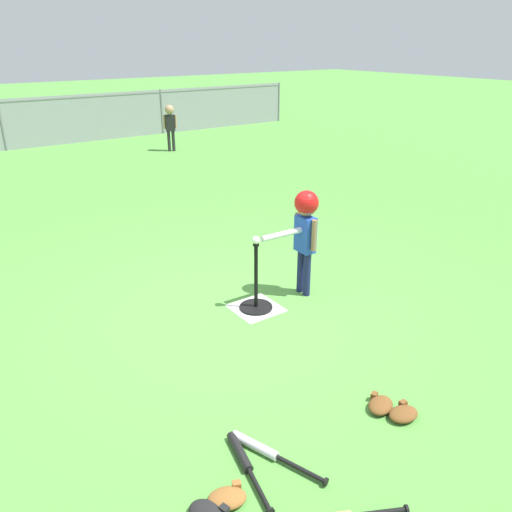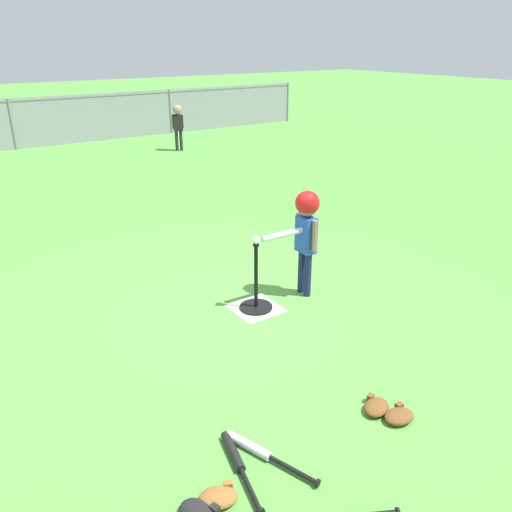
{
  "view_description": "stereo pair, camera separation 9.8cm",
  "coord_description": "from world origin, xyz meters",
  "views": [
    {
      "loc": [
        -2.23,
        -3.55,
        2.41
      ],
      "look_at": [
        0.31,
        0.01,
        0.55
      ],
      "focal_mm": 36.06,
      "sensor_mm": 36.0,
      "label": 1
    },
    {
      "loc": [
        -2.15,
        -3.61,
        2.41
      ],
      "look_at": [
        0.31,
        0.01,
        0.55
      ],
      "focal_mm": 36.06,
      "sensor_mm": 36.0,
      "label": 2
    }
  ],
  "objects": [
    {
      "name": "ground_plane",
      "position": [
        0.0,
        0.0,
        0.0
      ],
      "size": [
        60.0,
        60.0,
        0.0
      ],
      "primitive_type": "plane",
      "color": "#51933D"
    },
    {
      "name": "batting_tee",
      "position": [
        0.31,
        0.01,
        0.11
      ],
      "size": [
        0.32,
        0.32,
        0.67
      ],
      "color": "black",
      "rests_on": "ground_plane"
    },
    {
      "name": "glove_near_bats",
      "position": [
        0.17,
        -1.69,
        0.04
      ],
      "size": [
        0.26,
        0.23,
        0.07
      ],
      "color": "brown",
      "rests_on": "ground_plane"
    },
    {
      "name": "home_plate",
      "position": [
        0.31,
        0.01,
        0.0
      ],
      "size": [
        0.44,
        0.44,
        0.01
      ],
      "primitive_type": "cube",
      "color": "white",
      "rests_on": "ground_plane"
    },
    {
      "name": "spare_bat_black",
      "position": [
        -0.89,
        -1.55,
        0.03
      ],
      "size": [
        0.2,
        0.64,
        0.06
      ],
      "color": "black",
      "rests_on": "ground_plane"
    },
    {
      "name": "baseball_on_tee",
      "position": [
        0.31,
        0.01,
        0.71
      ],
      "size": [
        0.07,
        0.07,
        0.07
      ],
      "primitive_type": "sphere",
      "color": "white",
      "rests_on": "batting_tee"
    },
    {
      "name": "outfield_fence",
      "position": [
        0.0,
        9.54,
        0.62
      ],
      "size": [
        16.06,
        0.06,
        1.15
      ],
      "color": "slate",
      "rests_on": "ground_plane"
    },
    {
      "name": "glove_by_plate",
      "position": [
        -1.27,
        -1.76,
        0.04
      ],
      "size": [
        0.22,
        0.26,
        0.07
      ],
      "color": "black",
      "rests_on": "ground_plane"
    },
    {
      "name": "glove_tossed_aside",
      "position": [
        -1.13,
        -1.73,
        0.04
      ],
      "size": [
        0.27,
        0.24,
        0.07
      ],
      "color": "brown",
      "rests_on": "ground_plane"
    },
    {
      "name": "spare_bat_silver",
      "position": [
        -0.74,
        -1.56,
        0.03
      ],
      "size": [
        0.28,
        0.66,
        0.06
      ],
      "color": "silver",
      "rests_on": "ground_plane"
    },
    {
      "name": "fielder_deep_left",
      "position": [
        3.1,
        7.26,
        0.66
      ],
      "size": [
        0.29,
        0.2,
        1.03
      ],
      "color": "#262626",
      "rests_on": "ground_plane"
    },
    {
      "name": "batter_child",
      "position": [
        0.89,
        -0.01,
        0.77
      ],
      "size": [
        0.63,
        0.31,
        1.08
      ],
      "color": "#191E4C",
      "rests_on": "ground_plane"
    },
    {
      "name": "glove_outfield_drop",
      "position": [
        0.23,
        -1.85,
        0.04
      ],
      "size": [
        0.23,
        0.18,
        0.07
      ],
      "color": "brown",
      "rests_on": "ground_plane"
    }
  ]
}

